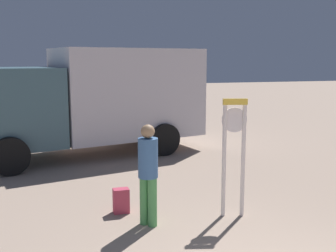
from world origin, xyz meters
The scene contains 4 objects.
standing_clock centered at (0.69, 2.86, 1.25)m, with size 0.42×0.19×2.03m.
person_near_clock centered at (-0.80, 2.86, 0.93)m, with size 0.32×0.32×1.66m.
backpack centered at (-1.13, 3.54, 0.21)m, with size 0.27×0.23×0.44m.
box_truck_near centered at (-0.70, 8.36, 1.62)m, with size 6.36×3.67×2.97m.
Camera 1 is at (-2.33, -3.34, 2.68)m, focal length 44.01 mm.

